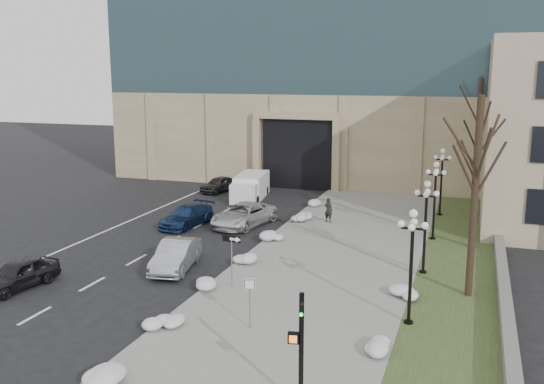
{
  "coord_description": "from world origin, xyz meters",
  "views": [
    {
      "loc": [
        10.41,
        -17.19,
        9.99
      ],
      "look_at": [
        0.04,
        13.41,
        3.5
      ],
      "focal_mm": 40.0,
      "sensor_mm": 36.0,
      "label": 1
    }
  ],
  "objects_px": {
    "lamppost_a": "(412,252)",
    "lamppost_d": "(442,173)",
    "pedestrian": "(328,210)",
    "traffic_signal": "(300,353)",
    "car_e": "(219,184)",
    "car_a": "(18,274)",
    "car_b": "(176,255)",
    "lamppost_b": "(426,215)",
    "one_way_sign": "(234,246)",
    "box_truck": "(250,187)",
    "lamppost_c": "(435,190)",
    "car_d": "(244,215)",
    "keep_sign": "(250,293)",
    "car_c": "(187,216)"
  },
  "relations": [
    {
      "from": "lamppost_a",
      "to": "lamppost_d",
      "type": "relative_size",
      "value": 1.0
    },
    {
      "from": "pedestrian",
      "to": "traffic_signal",
      "type": "height_order",
      "value": "traffic_signal"
    },
    {
      "from": "lamppost_a",
      "to": "car_e",
      "type": "bearing_deg",
      "value": 128.74
    },
    {
      "from": "car_a",
      "to": "car_b",
      "type": "relative_size",
      "value": 0.89
    },
    {
      "from": "lamppost_b",
      "to": "car_b",
      "type": "bearing_deg",
      "value": -164.89
    },
    {
      "from": "car_e",
      "to": "lamppost_d",
      "type": "bearing_deg",
      "value": 4.78
    },
    {
      "from": "car_e",
      "to": "pedestrian",
      "type": "height_order",
      "value": "pedestrian"
    },
    {
      "from": "lamppost_a",
      "to": "one_way_sign",
      "type": "bearing_deg",
      "value": 169.48
    },
    {
      "from": "one_way_sign",
      "to": "lamppost_b",
      "type": "relative_size",
      "value": 0.54
    },
    {
      "from": "car_b",
      "to": "traffic_signal",
      "type": "height_order",
      "value": "traffic_signal"
    },
    {
      "from": "car_e",
      "to": "box_truck",
      "type": "xyz_separation_m",
      "value": [
        3.45,
        -1.67,
        0.26
      ]
    },
    {
      "from": "lamppost_b",
      "to": "box_truck",
      "type": "bearing_deg",
      "value": 135.5
    },
    {
      "from": "lamppost_c",
      "to": "lamppost_d",
      "type": "bearing_deg",
      "value": 90.0
    },
    {
      "from": "pedestrian",
      "to": "car_b",
      "type": "bearing_deg",
      "value": 84.82
    },
    {
      "from": "car_d",
      "to": "lamppost_a",
      "type": "height_order",
      "value": "lamppost_a"
    },
    {
      "from": "pedestrian",
      "to": "traffic_signal",
      "type": "distance_m",
      "value": 22.75
    },
    {
      "from": "car_d",
      "to": "lamppost_d",
      "type": "height_order",
      "value": "lamppost_d"
    },
    {
      "from": "car_a",
      "to": "lamppost_b",
      "type": "xyz_separation_m",
      "value": [
        17.72,
        8.06,
        2.38
      ]
    },
    {
      "from": "car_d",
      "to": "car_e",
      "type": "height_order",
      "value": "car_d"
    },
    {
      "from": "car_a",
      "to": "traffic_signal",
      "type": "xyz_separation_m",
      "value": [
        15.32,
        -5.78,
        1.16
      ]
    },
    {
      "from": "car_b",
      "to": "lamppost_d",
      "type": "relative_size",
      "value": 0.95
    },
    {
      "from": "car_d",
      "to": "pedestrian",
      "type": "relative_size",
      "value": 3.24
    },
    {
      "from": "car_b",
      "to": "one_way_sign",
      "type": "distance_m",
      "value": 4.55
    },
    {
      "from": "car_d",
      "to": "car_e",
      "type": "distance_m",
      "value": 11.65
    },
    {
      "from": "car_d",
      "to": "keep_sign",
      "type": "bearing_deg",
      "value": -56.51
    },
    {
      "from": "car_c",
      "to": "lamppost_b",
      "type": "height_order",
      "value": "lamppost_b"
    },
    {
      "from": "car_a",
      "to": "car_c",
      "type": "xyz_separation_m",
      "value": [
        2.21,
        12.97,
        -0.02
      ]
    },
    {
      "from": "one_way_sign",
      "to": "lamppost_d",
      "type": "relative_size",
      "value": 0.54
    },
    {
      "from": "car_a",
      "to": "car_c",
      "type": "distance_m",
      "value": 13.16
    },
    {
      "from": "box_truck",
      "to": "lamppost_a",
      "type": "bearing_deg",
      "value": -63.68
    },
    {
      "from": "car_c",
      "to": "box_truck",
      "type": "height_order",
      "value": "box_truck"
    },
    {
      "from": "car_b",
      "to": "lamppost_c",
      "type": "height_order",
      "value": "lamppost_c"
    },
    {
      "from": "car_d",
      "to": "lamppost_b",
      "type": "distance_m",
      "value": 13.66
    },
    {
      "from": "one_way_sign",
      "to": "keep_sign",
      "type": "height_order",
      "value": "one_way_sign"
    },
    {
      "from": "car_a",
      "to": "one_way_sign",
      "type": "height_order",
      "value": "one_way_sign"
    },
    {
      "from": "lamppost_a",
      "to": "lamppost_c",
      "type": "height_order",
      "value": "same"
    },
    {
      "from": "traffic_signal",
      "to": "lamppost_a",
      "type": "distance_m",
      "value": 7.81
    },
    {
      "from": "car_b",
      "to": "pedestrian",
      "type": "height_order",
      "value": "pedestrian"
    },
    {
      "from": "car_a",
      "to": "keep_sign",
      "type": "height_order",
      "value": "keep_sign"
    },
    {
      "from": "car_d",
      "to": "lamppost_c",
      "type": "bearing_deg",
      "value": 13.05
    },
    {
      "from": "box_truck",
      "to": "lamppost_a",
      "type": "relative_size",
      "value": 1.29
    },
    {
      "from": "keep_sign",
      "to": "lamppost_d",
      "type": "height_order",
      "value": "lamppost_d"
    },
    {
      "from": "box_truck",
      "to": "lamppost_d",
      "type": "height_order",
      "value": "lamppost_d"
    },
    {
      "from": "car_a",
      "to": "car_b",
      "type": "height_order",
      "value": "car_b"
    },
    {
      "from": "car_b",
      "to": "lamppost_a",
      "type": "xyz_separation_m",
      "value": [
        12.03,
        -3.25,
        2.33
      ]
    },
    {
      "from": "pedestrian",
      "to": "lamppost_d",
      "type": "xyz_separation_m",
      "value": [
        6.87,
        4.55,
        2.13
      ]
    },
    {
      "from": "car_a",
      "to": "box_truck",
      "type": "height_order",
      "value": "box_truck"
    },
    {
      "from": "box_truck",
      "to": "keep_sign",
      "type": "relative_size",
      "value": 2.87
    },
    {
      "from": "car_d",
      "to": "car_e",
      "type": "xyz_separation_m",
      "value": [
        -6.11,
        9.92,
        -0.09
      ]
    },
    {
      "from": "box_truck",
      "to": "lamppost_d",
      "type": "bearing_deg",
      "value": -14.14
    }
  ]
}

